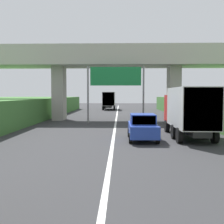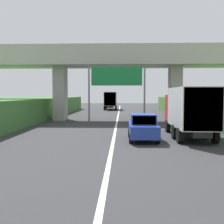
{
  "view_description": "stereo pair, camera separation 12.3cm",
  "coord_description": "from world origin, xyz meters",
  "px_view_note": "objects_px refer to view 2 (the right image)",
  "views": [
    {
      "loc": [
        0.44,
        4.94,
        2.98
      ],
      "look_at": [
        0.0,
        20.44,
        2.0
      ],
      "focal_mm": 44.69,
      "sensor_mm": 36.0,
      "label": 1
    },
    {
      "loc": [
        0.57,
        4.94,
        2.98
      ],
      "look_at": [
        0.0,
        20.44,
        2.0
      ],
      "focal_mm": 44.69,
      "sensor_mm": 36.0,
      "label": 2
    }
  ],
  "objects_px": {
    "overhead_highway_sign": "(117,81)",
    "truck_green": "(111,100)",
    "car_blue": "(143,127)",
    "truck_red": "(189,110)"
  },
  "relations": [
    {
      "from": "truck_green",
      "to": "car_blue",
      "type": "height_order",
      "value": "truck_green"
    },
    {
      "from": "truck_red",
      "to": "overhead_highway_sign",
      "type": "bearing_deg",
      "value": 118.82
    },
    {
      "from": "truck_red",
      "to": "car_blue",
      "type": "distance_m",
      "value": 3.61
    },
    {
      "from": "overhead_highway_sign",
      "to": "truck_green",
      "type": "height_order",
      "value": "overhead_highway_sign"
    },
    {
      "from": "overhead_highway_sign",
      "to": "truck_green",
      "type": "distance_m",
      "value": 26.41
    },
    {
      "from": "truck_green",
      "to": "truck_red",
      "type": "bearing_deg",
      "value": -79.1
    },
    {
      "from": "overhead_highway_sign",
      "to": "car_blue",
      "type": "xyz_separation_m",
      "value": [
        1.92,
        -10.56,
        -3.55
      ]
    },
    {
      "from": "truck_green",
      "to": "car_blue",
      "type": "distance_m",
      "value": 36.99
    },
    {
      "from": "truck_red",
      "to": "truck_green",
      "type": "bearing_deg",
      "value": 100.9
    },
    {
      "from": "car_blue",
      "to": "truck_green",
      "type": "bearing_deg",
      "value": 95.63
    }
  ]
}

